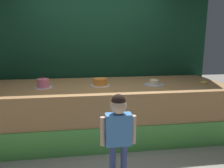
% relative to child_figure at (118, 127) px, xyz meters
% --- Properties ---
extents(ground_plane, '(12.00, 12.00, 0.00)m').
position_rel_child_figure_xyz_m(ground_plane, '(-0.09, 0.62, -0.66)').
color(ground_plane, gray).
extents(stage_platform, '(4.12, 1.38, 0.84)m').
position_rel_child_figure_xyz_m(stage_platform, '(-0.09, 1.30, -0.24)').
color(stage_platform, '#B27F4C').
rests_on(stage_platform, ground_plane).
extents(curtain_backdrop, '(4.43, 0.08, 3.10)m').
position_rel_child_figure_xyz_m(curtain_backdrop, '(-0.09, 2.08, 0.89)').
color(curtain_backdrop, '#113823').
rests_on(curtain_backdrop, ground_plane).
extents(child_figure, '(0.39, 0.18, 1.02)m').
position_rel_child_figure_xyz_m(child_figure, '(0.00, 0.00, 0.00)').
color(child_figure, '#3F4C8C').
rests_on(child_figure, ground_plane).
extents(donut, '(0.12, 0.12, 0.03)m').
position_rel_child_figure_xyz_m(donut, '(1.67, 1.17, 0.20)').
color(donut, '#F2BF4C').
rests_on(donut, stage_platform).
extents(cake_left, '(0.27, 0.27, 0.17)m').
position_rel_child_figure_xyz_m(cake_left, '(-0.96, 1.20, 0.25)').
color(cake_left, white).
rests_on(cake_left, stage_platform).
extents(cake_center, '(0.31, 0.31, 0.12)m').
position_rel_child_figure_xyz_m(cake_center, '(-0.09, 1.23, 0.24)').
color(cake_center, white).
rests_on(cake_center, stage_platform).
extents(cake_right, '(0.33, 0.33, 0.12)m').
position_rel_child_figure_xyz_m(cake_right, '(0.79, 1.17, 0.22)').
color(cake_right, silver).
rests_on(cake_right, stage_platform).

